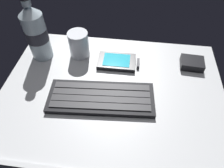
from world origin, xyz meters
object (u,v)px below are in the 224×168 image
keyboard (101,98)px  water_bottle (36,33)px  charger_block (192,63)px  handheld_device (119,62)px  juice_cup (79,45)px

keyboard → water_bottle: (-22.18, 15.64, 8.20)cm
water_bottle → charger_block: bearing=1.3°
handheld_device → water_bottle: water_bottle is taller
handheld_device → keyboard: bearing=-102.3°
handheld_device → juice_cup: size_ratio=1.51×
keyboard → water_bottle: water_bottle is taller
charger_block → keyboard: bearing=-147.5°
handheld_device → charger_block: 23.16cm
keyboard → juice_cup: size_ratio=3.50×
water_bottle → keyboard: bearing=-35.2°
keyboard → juice_cup: bearing=119.5°
keyboard → handheld_device: (3.26, 14.91, -0.08)cm
juice_cup → charger_block: size_ratio=1.21×
charger_block → water_bottle: bearing=-178.7°
water_bottle → charger_block: water_bottle is taller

